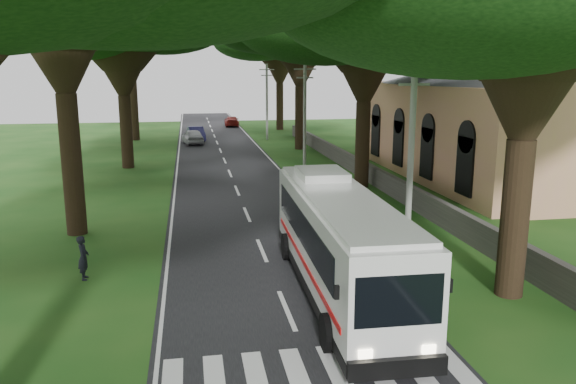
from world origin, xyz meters
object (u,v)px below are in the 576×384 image
church (495,106)px  distant_car_a (193,136)px  pole_mid (305,115)px  coach_bus (339,240)px  distant_car_b (196,134)px  distant_car_c (232,121)px  pole_far (267,100)px  pedestrian (83,258)px  pole_near (411,154)px

church → distant_car_a: size_ratio=5.40×
church → pole_mid: church is taller
coach_bus → distant_car_b: coach_bus is taller
pole_mid → distant_car_c: bearing=94.3°
pole_far → coach_bus: pole_far is taller
church → distant_car_a: (-20.32, 21.75, -4.12)m
pole_mid → distant_car_a: pole_mid is taller
distant_car_c → pole_mid: bearing=96.2°
pole_far → coach_bus: size_ratio=0.69×
distant_car_c → pedestrian: (-9.49, -55.25, 0.12)m
pole_far → church: bearing=-63.2°
church → pole_far: bearing=116.8°
pole_far → pedestrian: pole_far is taller
coach_bus → church: bearing=50.6°
pole_far → pedestrian: 42.01m
distant_car_a → pedestrian: pedestrian is taller
coach_bus → pole_mid: bearing=82.6°
church → distant_car_b: church is taller
pedestrian → church: bearing=-61.4°
church → coach_bus: 24.52m
pole_mid → distant_car_b: size_ratio=1.82×
church → distant_car_c: church is taller
pole_near → distant_car_b: 40.98m
coach_bus → distant_car_a: size_ratio=2.61×
distant_car_a → pedestrian: bearing=75.9°
distant_car_b → pedestrian: 40.46m
pole_near → pole_mid: same height
pole_far → pole_near: bearing=-90.0°
church → pole_far: church is taller
pole_mid → pole_far: same height
church → pole_near: bearing=-128.5°
pole_mid → coach_bus: 23.25m
distant_car_b → pole_far: bearing=-7.0°
pole_near → distant_car_b: size_ratio=1.82×
pole_near → distant_car_c: size_ratio=1.78×
distant_car_a → distant_car_b: bearing=-105.3°
church → distant_car_a: 30.05m
pole_near → distant_car_b: pole_near is taller
distant_car_a → distant_car_c: (5.30, 17.89, -0.10)m
pole_far → coach_bus: bearing=-94.7°
pole_near → distant_car_c: pole_near is taller
pole_far → distant_car_b: (-7.58, 0.13, -3.43)m
pole_mid → pole_far: size_ratio=1.00×
pole_near → distant_car_a: pole_near is taller
church → distant_car_b: bearing=129.1°
pole_mid → distant_car_b: pole_mid is taller
church → distant_car_b: 31.93m
pole_near → distant_car_c: 55.35m
church → distant_car_a: bearing=133.1°
pole_mid → distant_car_b: (-7.58, 20.13, -3.43)m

